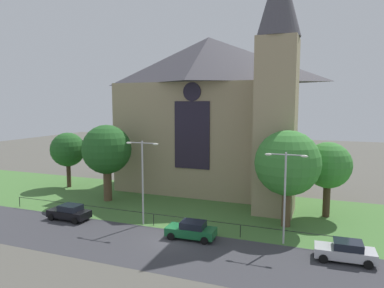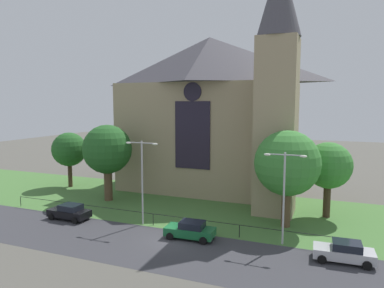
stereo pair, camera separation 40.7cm
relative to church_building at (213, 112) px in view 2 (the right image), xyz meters
The scene contains 14 objects.
ground 13.19m from the church_building, 74.84° to the right, with size 160.00×160.00×0.00m, color #56544C.
road_asphalt 22.58m from the church_building, 83.82° to the right, with size 120.00×8.00×0.01m, color #38383D.
grass_verge 14.49m from the church_building, 77.77° to the right, with size 120.00×20.00×0.01m, color #477538.
church_building is the anchor object (origin of this frame).
iron_railing 18.08m from the church_building, 92.86° to the right, with size 33.41×0.07×1.13m.
tree_left_near 14.44m from the church_building, 135.30° to the right, with size 5.74×5.74×8.99m.
tree_left_far 20.29m from the church_building, 162.64° to the right, with size 4.62×4.62×7.51m.
tree_right_far 16.69m from the church_building, 25.33° to the right, with size 4.65×4.65×7.63m.
tree_right_near 16.20m from the church_building, 45.80° to the right, with size 6.04×6.04×9.03m.
streetlamp_near 16.53m from the church_building, 96.66° to the right, with size 3.37×0.26×8.00m.
streetlamp_far 19.94m from the church_building, 54.30° to the right, with size 3.37×0.26×7.59m.
parked_car_black 21.61m from the church_building, 118.71° to the right, with size 4.23×2.09×1.51m.
parked_car_green 20.07m from the church_building, 77.76° to the right, with size 4.28×2.18×1.51m.
parked_car_silver 25.27m from the church_building, 47.51° to the right, with size 4.27×2.17×1.51m.
Camera 2 is at (12.51, -26.34, 11.50)m, focal length 33.27 mm.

